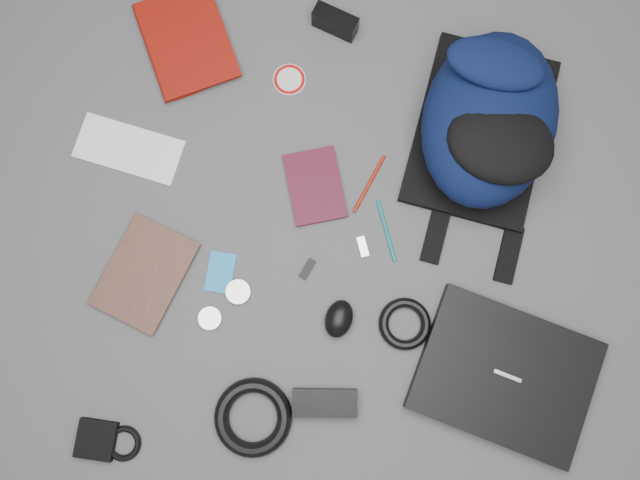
# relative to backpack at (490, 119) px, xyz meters

# --- Properties ---
(ground) EXTENTS (4.00, 4.00, 0.00)m
(ground) POSITION_rel_backpack_xyz_m (-0.35, -0.29, -0.10)
(ground) COLOR #4F4F51
(ground) RESTS_ON ground
(backpack) EXTENTS (0.39, 0.50, 0.19)m
(backpack) POSITION_rel_backpack_xyz_m (0.00, 0.00, 0.00)
(backpack) COLOR black
(backpack) RESTS_ON ground
(laptop) EXTENTS (0.43, 0.38, 0.04)m
(laptop) POSITION_rel_backpack_xyz_m (0.09, -0.55, -0.08)
(laptop) COLOR black
(laptop) RESTS_ON ground
(textbook_red) EXTENTS (0.29, 0.32, 0.03)m
(textbook_red) POSITION_rel_backpack_xyz_m (-0.80, 0.11, -0.08)
(textbook_red) COLOR maroon
(textbook_red) RESTS_ON ground
(comic_book) EXTENTS (0.24, 0.27, 0.02)m
(comic_book) POSITION_rel_backpack_xyz_m (-0.81, -0.38, -0.09)
(comic_book) COLOR #AD530C
(comic_book) RESTS_ON ground
(envelope) EXTENTS (0.26, 0.16, 0.00)m
(envelope) POSITION_rel_backpack_xyz_m (-0.82, -0.12, -0.09)
(envelope) COLOR white
(envelope) RESTS_ON ground
(dvd_case) EXTENTS (0.17, 0.20, 0.01)m
(dvd_case) POSITION_rel_backpack_xyz_m (-0.37, -0.17, -0.09)
(dvd_case) COLOR #3C0B19
(dvd_case) RESTS_ON ground
(compact_camera) EXTENTS (0.11, 0.07, 0.06)m
(compact_camera) POSITION_rel_backpack_xyz_m (-0.36, 0.23, -0.07)
(compact_camera) COLOR black
(compact_camera) RESTS_ON ground
(sticker_disc) EXTENTS (0.10, 0.10, 0.00)m
(sticker_disc) POSITION_rel_backpack_xyz_m (-0.46, 0.09, -0.09)
(sticker_disc) COLOR white
(sticker_disc) RESTS_ON ground
(pen_teal) EXTENTS (0.06, 0.14, 0.01)m
(pen_teal) POSITION_rel_backpack_xyz_m (-0.20, -0.26, -0.09)
(pen_teal) COLOR #0D707D
(pen_teal) RESTS_ON ground
(pen_red) EXTENTS (0.07, 0.14, 0.01)m
(pen_red) POSITION_rel_backpack_xyz_m (-0.25, -0.15, -0.09)
(pen_red) COLOR #991A0B
(pen_red) RESTS_ON ground
(id_badge) EXTENTS (0.06, 0.10, 0.00)m
(id_badge) POSITION_rel_backpack_xyz_m (-0.57, -0.39, -0.09)
(id_badge) COLOR #1B88CB
(id_badge) RESTS_ON ground
(usb_black) EXTENTS (0.04, 0.05, 0.01)m
(usb_black) POSITION_rel_backpack_xyz_m (-0.37, -0.36, -0.09)
(usb_black) COLOR black
(usb_black) RESTS_ON ground
(usb_silver) EXTENTS (0.03, 0.05, 0.01)m
(usb_silver) POSITION_rel_backpack_xyz_m (-0.25, -0.30, -0.09)
(usb_silver) COLOR silver
(usb_silver) RESTS_ON ground
(mouse) EXTENTS (0.08, 0.10, 0.04)m
(mouse) POSITION_rel_backpack_xyz_m (-0.29, -0.47, -0.07)
(mouse) COLOR black
(mouse) RESTS_ON ground
(headphone_left) EXTENTS (0.07, 0.07, 0.01)m
(headphone_left) POSITION_rel_backpack_xyz_m (-0.52, -0.43, -0.09)
(headphone_left) COLOR #A6A7A8
(headphone_left) RESTS_ON ground
(headphone_right) EXTENTS (0.07, 0.07, 0.01)m
(headphone_right) POSITION_rel_backpack_xyz_m (-0.58, -0.49, -0.09)
(headphone_right) COLOR silver
(headphone_right) RESTS_ON ground
(cable_coil) EXTENTS (0.13, 0.13, 0.02)m
(cable_coil) POSITION_rel_backpack_xyz_m (-0.14, -0.46, -0.08)
(cable_coil) COLOR black
(cable_coil) RESTS_ON ground
(power_brick) EXTENTS (0.15, 0.07, 0.03)m
(power_brick) POSITION_rel_backpack_xyz_m (-0.30, -0.65, -0.08)
(power_brick) COLOR black
(power_brick) RESTS_ON ground
(power_cord_coil) EXTENTS (0.22, 0.22, 0.03)m
(power_cord_coil) POSITION_rel_backpack_xyz_m (-0.45, -0.70, -0.08)
(power_cord_coil) COLOR black
(power_cord_coil) RESTS_ON ground
(pouch) EXTENTS (0.09, 0.09, 0.02)m
(pouch) POSITION_rel_backpack_xyz_m (-0.79, -0.78, -0.08)
(pouch) COLOR black
(pouch) RESTS_ON ground
(earbud_coil) EXTENTS (0.10, 0.10, 0.01)m
(earbud_coil) POSITION_rel_backpack_xyz_m (-0.73, -0.78, -0.09)
(earbud_coil) COLOR black
(earbud_coil) RESTS_ON ground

